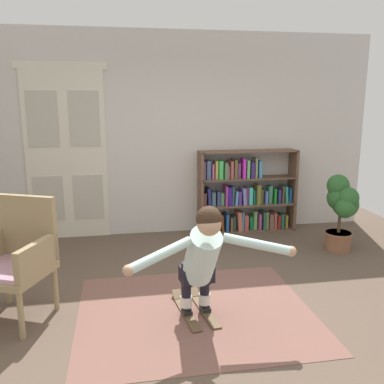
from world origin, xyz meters
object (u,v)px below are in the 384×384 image
wicker_chair (15,256)px  person_skier (203,255)px  bookshelf (243,196)px  skis_pair (195,309)px  potted_plant (342,207)px

wicker_chair → person_skier: (1.63, -0.43, 0.07)m
bookshelf → skis_pair: size_ratio=1.94×
skis_pair → potted_plant: bearing=30.5°
wicker_chair → potted_plant: size_ratio=1.09×
wicker_chair → bookshelf: bearing=37.1°
bookshelf → skis_pair: bearing=-116.8°
skis_pair → person_skier: size_ratio=0.52×
wicker_chair → person_skier: person_skier is taller
potted_plant → person_skier: (-2.17, -1.52, 0.06)m
person_skier → bookshelf: bearing=65.8°
bookshelf → person_skier: 2.77m
bookshelf → potted_plant: (1.03, -1.01, 0.05)m
wicker_chair → person_skier: bearing=-14.8°
bookshelf → potted_plant: bookshelf is taller
bookshelf → wicker_chair: size_ratio=1.33×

